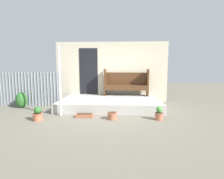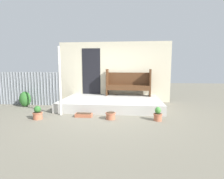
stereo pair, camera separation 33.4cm
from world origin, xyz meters
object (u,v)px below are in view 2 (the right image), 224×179
(support_post, at_px, (60,81))
(shrub_by_fence, at_px, (25,99))
(bench, at_px, (128,82))
(flower_pot_left, at_px, (38,113))
(flower_pot_middle, at_px, (111,115))
(planter_box_rect, at_px, (84,115))
(flower_pot_right, at_px, (158,115))

(support_post, distance_m, shrub_by_fence, 2.25)
(support_post, distance_m, bench, 3.01)
(flower_pot_left, bearing_deg, flower_pot_middle, 5.46)
(flower_pot_left, relative_size, planter_box_rect, 0.77)
(bench, bearing_deg, planter_box_rect, -118.27)
(support_post, relative_size, flower_pot_middle, 7.00)
(planter_box_rect, bearing_deg, flower_pot_right, -4.62)
(support_post, distance_m, flower_pot_middle, 1.91)
(flower_pot_middle, bearing_deg, bench, 78.59)
(planter_box_rect, height_order, shrub_by_fence, shrub_by_fence)
(bench, relative_size, flower_pot_middle, 6.10)
(flower_pot_left, bearing_deg, shrub_by_fence, 130.93)
(bench, relative_size, planter_box_rect, 3.66)
(flower_pot_left, height_order, shrub_by_fence, shrub_by_fence)
(support_post, bearing_deg, planter_box_rect, -9.86)
(support_post, distance_m, flower_pot_right, 3.12)
(shrub_by_fence, bearing_deg, flower_pot_left, -49.07)
(support_post, relative_size, flower_pot_right, 5.40)
(flower_pot_left, xyz_separation_m, shrub_by_fence, (-1.34, 1.55, 0.12))
(support_post, height_order, bench, support_post)
(bench, distance_m, flower_pot_right, 2.68)
(support_post, bearing_deg, flower_pot_left, -134.74)
(flower_pot_middle, relative_size, flower_pot_right, 0.77)
(bench, relative_size, shrub_by_fence, 3.19)
(flower_pot_middle, relative_size, planter_box_rect, 0.60)
(flower_pot_right, xyz_separation_m, planter_box_rect, (-2.19, 0.18, -0.12))
(planter_box_rect, bearing_deg, flower_pot_left, -163.85)
(support_post, xyz_separation_m, flower_pot_middle, (1.62, -0.30, -0.96))
(bench, relative_size, flower_pot_left, 4.77)
(flower_pot_left, bearing_deg, planter_box_rect, 16.15)
(support_post, height_order, flower_pot_left, support_post)
(flower_pot_right, bearing_deg, flower_pot_middle, 179.55)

